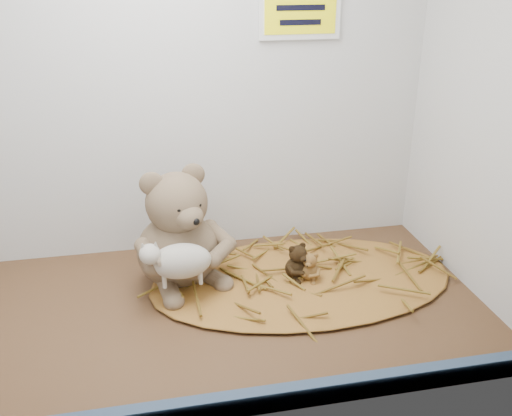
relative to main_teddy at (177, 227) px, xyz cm
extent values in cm
cube|color=#442A17|center=(0.11, -12.71, -13.02)|extent=(120.00, 60.00, 0.40)
cube|color=silver|center=(0.11, 17.29, 31.98)|extent=(120.00, 0.40, 90.00)
cube|color=silver|center=(60.11, -12.71, 31.98)|extent=(0.40, 60.00, 90.00)
cube|color=#39526E|center=(0.11, -41.51, -11.22)|extent=(119.28, 2.20, 3.60)
ellipsoid|color=brown|center=(26.20, -5.72, -12.38)|extent=(66.26, 38.47, 1.28)
cube|color=#FFF50D|center=(30.11, 16.69, 41.98)|extent=(16.00, 1.20, 11.00)
camera|label=1|loc=(-5.50, -108.97, 50.89)|focal=40.00mm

